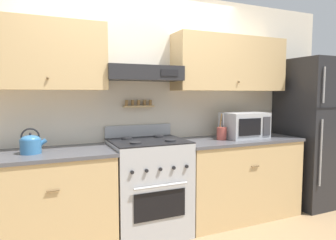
% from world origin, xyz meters
% --- Properties ---
extents(wall_back, '(5.20, 0.46, 2.55)m').
position_xyz_m(wall_back, '(0.07, 0.64, 1.45)').
color(wall_back, beige).
rests_on(wall_back, ground_plane).
extents(counter_left, '(1.09, 0.68, 0.91)m').
position_xyz_m(counter_left, '(-0.92, 0.34, 0.46)').
color(counter_left, tan).
rests_on(counter_left, ground_plane).
extents(counter_right, '(1.43, 0.68, 0.91)m').
position_xyz_m(counter_right, '(1.09, 0.34, 0.46)').
color(counter_right, tan).
rests_on(counter_right, ground_plane).
extents(stove_range, '(0.75, 0.68, 1.09)m').
position_xyz_m(stove_range, '(-0.00, 0.34, 0.49)').
color(stove_range, '#ADAFB5').
rests_on(stove_range, ground_plane).
extents(refrigerator, '(0.69, 0.73, 1.87)m').
position_xyz_m(refrigerator, '(2.24, 0.30, 0.93)').
color(refrigerator, '#232326').
rests_on(refrigerator, ground_plane).
extents(tea_kettle, '(0.22, 0.17, 0.22)m').
position_xyz_m(tea_kettle, '(-1.08, 0.33, 1.00)').
color(tea_kettle, teal).
rests_on(tea_kettle, counter_left).
extents(microwave, '(0.49, 0.36, 0.30)m').
position_xyz_m(microwave, '(1.20, 0.34, 1.06)').
color(microwave, '#ADAFB5').
rests_on(microwave, counter_right).
extents(utensil_crock, '(0.11, 0.11, 0.30)m').
position_xyz_m(utensil_crock, '(0.87, 0.33, 0.99)').
color(utensil_crock, '#B24C42').
rests_on(utensil_crock, counter_right).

